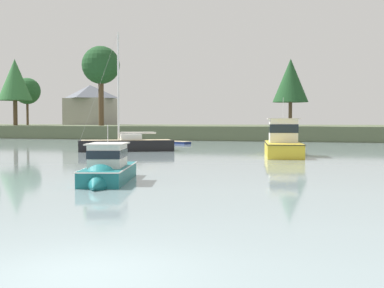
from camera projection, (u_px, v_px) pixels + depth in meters
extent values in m
plane|color=gray|center=(85.00, 271.00, 9.22)|extent=(440.57, 440.57, 0.00)
cube|color=#4C563D|center=(331.00, 131.00, 89.56)|extent=(198.25, 46.91, 2.03)
cube|color=#196B70|center=(109.00, 178.00, 23.15)|extent=(3.30, 5.81, 1.05)
cone|color=#196B70|center=(97.00, 185.00, 20.38)|extent=(1.96, 1.95, 1.58)
cube|color=silver|center=(109.00, 167.00, 23.13)|extent=(3.40, 5.94, 0.05)
cube|color=silver|center=(108.00, 156.00, 22.83)|extent=(2.01, 2.60, 1.00)
cube|color=#19232D|center=(108.00, 153.00, 22.82)|extent=(2.05, 2.65, 0.36)
cube|color=beige|center=(108.00, 144.00, 22.81)|extent=(2.31, 2.92, 0.06)
cylinder|color=silver|center=(108.00, 134.00, 22.79)|extent=(0.03, 0.03, 0.81)
cube|color=gold|center=(283.00, 153.00, 40.23)|extent=(4.21, 8.68, 1.66)
cone|color=gold|center=(280.00, 150.00, 44.37)|extent=(2.76, 2.75, 2.35)
cube|color=black|center=(283.00, 143.00, 40.20)|extent=(4.35, 8.86, 0.05)
cube|color=silver|center=(283.00, 131.00, 40.10)|extent=(2.63, 3.31, 1.81)
cube|color=#19232D|center=(283.00, 128.00, 40.10)|extent=(2.69, 3.38, 0.65)
cube|color=beige|center=(283.00, 119.00, 40.06)|extent=(3.03, 3.72, 0.06)
cylinder|color=silver|center=(283.00, 108.00, 40.03)|extent=(0.03, 0.03, 1.63)
cube|color=navy|center=(179.00, 143.00, 62.03)|extent=(3.11, 2.26, 0.44)
cube|color=#C6B289|center=(179.00, 141.00, 62.02)|extent=(3.25, 2.39, 0.05)
cube|color=tan|center=(179.00, 142.00, 62.02)|extent=(0.50, 1.00, 0.03)
cube|color=black|center=(126.00, 150.00, 46.83)|extent=(8.45, 6.05, 1.69)
cube|color=#CCB78E|center=(126.00, 140.00, 46.80)|extent=(7.88, 5.58, 0.04)
cube|color=silver|center=(131.00, 137.00, 46.87)|extent=(2.29, 2.09, 0.51)
cylinder|color=silver|center=(118.00, 86.00, 46.45)|extent=(0.17, 0.17, 9.68)
cylinder|color=silver|center=(137.00, 133.00, 46.98)|extent=(3.04, 1.82, 0.14)
cylinder|color=silver|center=(137.00, 133.00, 46.97)|extent=(2.74, 1.65, 0.14)
cylinder|color=#999999|center=(99.00, 86.00, 46.10)|extent=(2.99, 1.72, 9.64)
cylinder|color=brown|center=(15.00, 105.00, 90.98)|extent=(0.74, 0.74, 7.35)
cone|color=#336B38|center=(15.00, 80.00, 90.79)|extent=(5.98, 5.98, 7.31)
cylinder|color=brown|center=(290.00, 106.00, 71.35)|extent=(0.50, 0.50, 5.63)
cone|color=#1E4723|center=(291.00, 80.00, 71.20)|extent=(4.92, 4.92, 6.02)
cylinder|color=brown|center=(101.00, 100.00, 86.94)|extent=(0.90, 0.90, 8.80)
sphere|color=#1E4723|center=(101.00, 65.00, 86.69)|extent=(6.39, 6.39, 6.39)
cylinder|color=brown|center=(27.00, 111.00, 101.70)|extent=(0.46, 0.46, 5.56)
sphere|color=#235128|center=(27.00, 91.00, 101.53)|extent=(5.21, 5.21, 5.21)
cube|color=#9E998E|center=(90.00, 112.00, 114.16)|extent=(9.28, 8.05, 5.82)
pyramid|color=#565B66|center=(90.00, 92.00, 113.97)|extent=(10.02, 8.69, 2.99)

